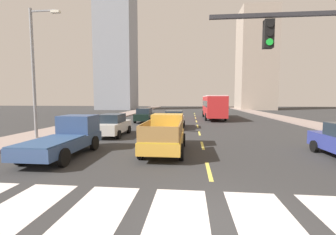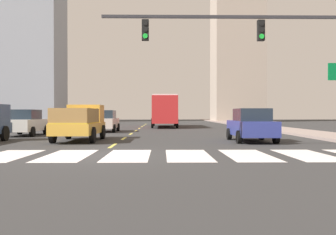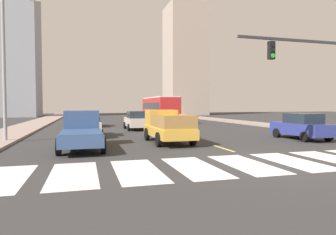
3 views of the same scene
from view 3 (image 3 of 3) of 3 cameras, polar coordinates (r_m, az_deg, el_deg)
ground_plane at (r=12.41m, az=18.92°, el=-8.23°), size 160.00×160.00×0.00m
sidewalk_right at (r=34.28m, az=19.26°, el=-1.42°), size 3.35×110.00×0.15m
sidewalk_left at (r=28.69m, az=-27.11°, el=-2.26°), size 3.35×110.00×0.15m
crosswalk_stripe_0 at (r=10.58m, az=-29.31°, el=-10.23°), size 1.52×3.91×0.01m
crosswalk_stripe_1 at (r=10.29m, az=-17.71°, el=-10.38°), size 1.52×3.91×0.01m
crosswalk_stripe_2 at (r=10.42m, az=-5.93°, el=-10.12°), size 1.52×3.91×0.01m
crosswalk_stripe_3 at (r=10.97m, az=5.08°, el=-9.49°), size 1.52×3.91×0.01m
crosswalk_stripe_4 at (r=11.86m, az=14.70°, el=-8.66°), size 1.52×3.91×0.01m
crosswalk_stripe_5 at (r=13.03m, az=22.75°, el=-7.77°), size 1.52×3.91×0.01m
crosswalk_stripe_6 at (r=14.41m, az=29.34°, el=-6.93°), size 1.52×3.91×0.01m
lane_dash_0 at (r=15.82m, az=10.63°, el=-5.86°), size 0.16×2.40×0.01m
lane_dash_1 at (r=20.39m, az=4.37°, el=-3.99°), size 0.16×2.40×0.01m
lane_dash_2 at (r=25.12m, az=0.46°, el=-2.79°), size 0.16×2.40×0.01m
lane_dash_3 at (r=29.94m, az=-2.20°, el=-1.96°), size 0.16×2.40×0.01m
lane_dash_4 at (r=34.81m, az=-4.12°, el=-1.36°), size 0.16×2.40×0.01m
lane_dash_5 at (r=39.71m, az=-5.57°, el=-0.91°), size 0.16×2.40×0.01m
lane_dash_6 at (r=44.64m, az=-6.70°, el=-0.55°), size 0.16×2.40×0.01m
lane_dash_7 at (r=49.58m, az=-7.60°, el=-0.27°), size 0.16×2.40×0.01m
pickup_stakebed at (r=18.19m, az=-0.34°, el=-1.80°), size 2.18×5.20×1.96m
pickup_dark at (r=16.13m, az=-16.28°, el=-2.48°), size 2.18×5.20×1.96m
city_bus at (r=39.03m, az=-1.65°, el=1.91°), size 2.72×10.80×3.32m
sedan_far at (r=27.61m, az=-6.06°, el=-0.55°), size 2.02×4.40×1.72m
sedan_mid at (r=21.54m, az=24.34°, el=-1.57°), size 2.02×4.40×1.72m
sedan_near_left at (r=22.06m, az=-15.26°, el=-1.35°), size 2.02×4.40×1.72m
sedan_near_right at (r=32.47m, az=-14.71°, el=-0.19°), size 2.02×4.40×1.72m
streetlight_left at (r=20.51m, az=-28.61°, el=9.68°), size 2.20×0.28×9.00m
tower_tall_centre at (r=67.68m, az=-27.72°, el=13.24°), size 9.40×9.18×30.70m
block_mid_left at (r=71.86m, az=3.32°, el=10.83°), size 8.78×9.06×25.71m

